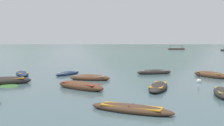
# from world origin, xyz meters

# --- Properties ---
(ground_plane) EXTENTS (6000.00, 6000.00, 0.00)m
(ground_plane) POSITION_xyz_m (0.00, 1500.00, 0.00)
(ground_plane) COLOR #476066
(mountain_1) EXTENTS (918.33, 918.33, 225.83)m
(mountain_1) POSITION_xyz_m (-939.25, 2525.37, 112.92)
(mountain_1) COLOR slate
(mountain_1) RESTS_ON ground
(mountain_2) EXTENTS (1296.14, 1296.14, 458.86)m
(mountain_2) POSITION_xyz_m (250.41, 2207.41, 229.43)
(mountain_2) COLOR #56665B
(mountain_2) RESTS_ON ground
(rowboat_1) EXTENTS (4.46, 2.68, 0.48)m
(rowboat_1) POSITION_xyz_m (-1.07, 7.01, 0.15)
(rowboat_1) COLOR #4C3323
(rowboat_1) RESTS_ON ground
(rowboat_3) EXTENTS (2.50, 4.59, 0.59)m
(rowboat_3) POSITION_xyz_m (1.29, 13.38, 0.18)
(rowboat_3) COLOR #2D2826
(rowboat_3) RESTS_ON ground
(rowboat_4) EXTENTS (4.04, 1.90, 0.66)m
(rowboat_4) POSITION_xyz_m (-4.43, 18.07, 0.20)
(rowboat_4) COLOR brown
(rowboat_4) RESTS_ON ground
(rowboat_5) EXTENTS (4.17, 1.95, 0.63)m
(rowboat_5) POSITION_xyz_m (2.34, 22.96, 0.20)
(rowboat_5) COLOR #2D2826
(rowboat_5) RESTS_ON ground
(rowboat_6) EXTENTS (4.75, 3.05, 0.79)m
(rowboat_6) POSITION_xyz_m (-11.49, 15.47, 0.24)
(rowboat_6) COLOR #2D2826
(rowboat_6) RESTS_ON ground
(rowboat_7) EXTENTS (4.37, 3.61, 0.72)m
(rowboat_7) POSITION_xyz_m (-4.62, 13.38, 0.22)
(rowboat_7) COLOR brown
(rowboat_7) RESTS_ON ground
(rowboat_8) EXTENTS (1.86, 3.62, 0.63)m
(rowboat_8) POSITION_xyz_m (5.17, 11.10, 0.20)
(rowboat_8) COLOR #2D2826
(rowboat_8) RESTS_ON ground
(rowboat_9) EXTENTS (3.15, 4.16, 0.74)m
(rowboat_9) POSITION_xyz_m (7.72, 20.42, 0.23)
(rowboat_9) COLOR brown
(rowboat_9) RESTS_ON ground
(rowboat_10) EXTENTS (2.70, 3.65, 0.48)m
(rowboat_10) POSITION_xyz_m (-7.31, 21.95, 0.15)
(rowboat_10) COLOR navy
(rowboat_10) RESTS_ON ground
(rowboat_11) EXTENTS (2.96, 4.08, 0.55)m
(rowboat_11) POSITION_xyz_m (-12.17, 21.39, 0.17)
(rowboat_11) COLOR navy
(rowboat_11) RESTS_ON ground
(ferry_1) EXTENTS (8.97, 3.45, 2.54)m
(ferry_1) POSITION_xyz_m (30.65, 136.61, 0.45)
(ferry_1) COLOR #4C3323
(ferry_1) RESTS_ON ground
(mooring_buoy) EXTENTS (0.47, 0.47, 1.08)m
(mooring_buoy) POSITION_xyz_m (5.41, 16.79, 0.11)
(mooring_buoy) COLOR silver
(mooring_buoy) RESTS_ON ground
(weed_patch_1) EXTENTS (2.28, 2.54, 0.14)m
(weed_patch_1) POSITION_xyz_m (-10.59, 14.50, 0.00)
(weed_patch_1) COLOR #38662D
(weed_patch_1) RESTS_ON ground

